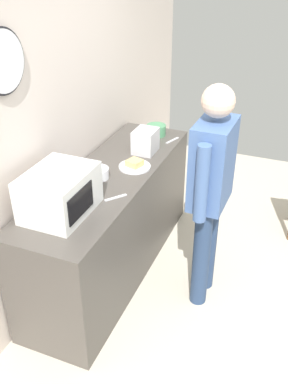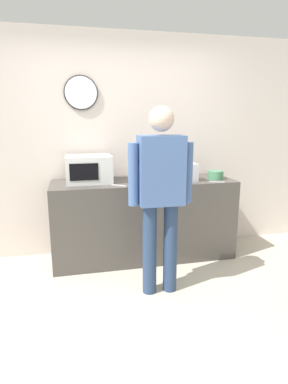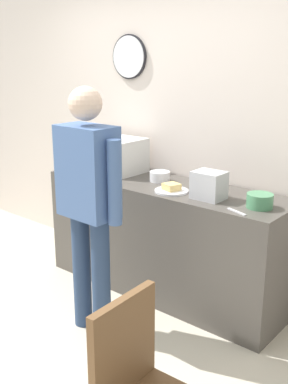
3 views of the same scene
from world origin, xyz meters
The scene contains 11 objects.
ground_plane centered at (0.00, 0.00, 0.00)m, with size 6.00×6.00×0.00m, color beige.
back_wall centered at (0.00, 1.60, 1.30)m, with size 5.40×0.13×2.60m.
kitchen_counter centered at (0.28, 1.22, 0.46)m, with size 2.09×0.62×0.93m, color #4C4742.
microwave centered at (-0.33, 1.28, 1.08)m, with size 0.50×0.39×0.30m.
sandwich_plate centered at (0.45, 1.08, 0.95)m, with size 0.26×0.26×0.07m.
salad_bowl centered at (0.19, 1.27, 0.97)m, with size 0.17×0.17×0.08m, color white.
cereal_bowl centered at (1.14, 1.16, 0.98)m, with size 0.18×0.18×0.10m, color #4C8E60.
toaster centered at (0.76, 1.11, 1.03)m, with size 0.22×0.18×0.20m, color silver.
fork_utensil centered at (-0.03, 1.02, 0.93)m, with size 0.17×0.02×0.01m, color silver.
spoon_utensil centered at (1.07, 0.97, 0.93)m, with size 0.17×0.02×0.01m, color silver.
person_standing centered at (0.26, 0.41, 1.02)m, with size 0.59×0.25×1.73m.
Camera 3 is at (2.46, -1.63, 1.91)m, focal length 43.38 mm.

